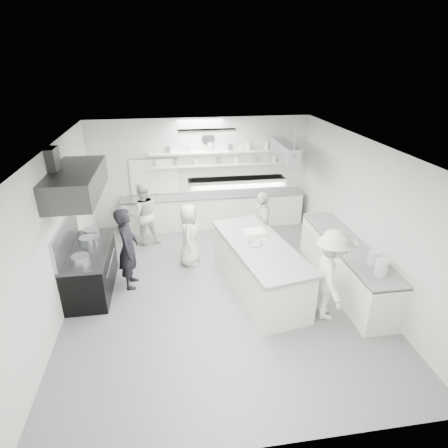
{
  "coord_description": "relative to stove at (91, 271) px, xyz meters",
  "views": [
    {
      "loc": [
        -0.88,
        -6.44,
        4.48
      ],
      "look_at": [
        0.19,
        0.6,
        1.22
      ],
      "focal_mm": 29.68,
      "sensor_mm": 36.0,
      "label": 1
    }
  ],
  "objects": [
    {
      "name": "floor",
      "position": [
        2.6,
        -0.4,
        -0.46
      ],
      "size": [
        6.0,
        7.0,
        0.02
      ],
      "primitive_type": "cube",
      "color": "gray",
      "rests_on": "ground"
    },
    {
      "name": "ceiling",
      "position": [
        2.6,
        -0.4,
        2.56
      ],
      "size": [
        6.0,
        7.0,
        0.02
      ],
      "primitive_type": "cube",
      "color": "silver",
      "rests_on": "wall_back"
    },
    {
      "name": "wall_back",
      "position": [
        2.6,
        3.1,
        1.05
      ],
      "size": [
        6.0,
        0.04,
        3.0
      ],
      "primitive_type": "cube",
      "color": "silver",
      "rests_on": "floor"
    },
    {
      "name": "wall_front",
      "position": [
        2.6,
        -3.9,
        1.05
      ],
      "size": [
        6.0,
        0.04,
        3.0
      ],
      "primitive_type": "cube",
      "color": "silver",
      "rests_on": "floor"
    },
    {
      "name": "wall_left",
      "position": [
        -0.4,
        -0.4,
        1.05
      ],
      "size": [
        0.04,
        7.0,
        3.0
      ],
      "primitive_type": "cube",
      "color": "silver",
      "rests_on": "floor"
    },
    {
      "name": "wall_right",
      "position": [
        5.6,
        -0.4,
        1.05
      ],
      "size": [
        0.04,
        7.0,
        3.0
      ],
      "primitive_type": "cube",
      "color": "silver",
      "rests_on": "floor"
    },
    {
      "name": "stove",
      "position": [
        0.0,
        0.0,
        0.0
      ],
      "size": [
        0.8,
        1.8,
        0.9
      ],
      "primitive_type": "cube",
      "color": "black",
      "rests_on": "floor"
    },
    {
      "name": "exhaust_hood",
      "position": [
        0.0,
        -0.0,
        1.9
      ],
      "size": [
        0.85,
        2.0,
        0.5
      ],
      "primitive_type": "cube",
      "color": "#373738",
      "rests_on": "wall_left"
    },
    {
      "name": "back_counter",
      "position": [
        2.9,
        2.8,
        0.01
      ],
      "size": [
        5.0,
        0.6,
        0.92
      ],
      "primitive_type": "cube",
      "color": "white",
      "rests_on": "floor"
    },
    {
      "name": "shelf_lower",
      "position": [
        3.3,
        2.97,
        1.3
      ],
      "size": [
        4.2,
        0.26,
        0.04
      ],
      "primitive_type": "cube",
      "color": "white",
      "rests_on": "wall_back"
    },
    {
      "name": "shelf_upper",
      "position": [
        3.3,
        2.97,
        1.65
      ],
      "size": [
        4.2,
        0.26,
        0.04
      ],
      "primitive_type": "cube",
      "color": "white",
      "rests_on": "wall_back"
    },
    {
      "name": "pass_through_window",
      "position": [
        1.3,
        3.08,
        1.0
      ],
      "size": [
        1.3,
        0.04,
        1.0
      ],
      "primitive_type": "cube",
      "color": "black",
      "rests_on": "wall_back"
    },
    {
      "name": "wall_clock",
      "position": [
        2.8,
        3.06,
        2.0
      ],
      "size": [
        0.32,
        0.05,
        0.32
      ],
      "primitive_type": "cylinder",
      "rotation": [
        1.57,
        0.0,
        0.0
      ],
      "color": "silver",
      "rests_on": "wall_back"
    },
    {
      "name": "right_counter",
      "position": [
        5.25,
        -0.6,
        0.02
      ],
      "size": [
        0.74,
        3.3,
        0.94
      ],
      "primitive_type": "cube",
      "color": "white",
      "rests_on": "floor"
    },
    {
      "name": "pot_rack",
      "position": [
        4.6,
        2.0,
        1.85
      ],
      "size": [
        0.3,
        1.6,
        0.4
      ],
      "primitive_type": "cube",
      "color": "#A1A5AB",
      "rests_on": "ceiling"
    },
    {
      "name": "light_fixture_front",
      "position": [
        2.6,
        -2.2,
        2.49
      ],
      "size": [
        1.3,
        0.25,
        0.1
      ],
      "primitive_type": "cube",
      "color": "white",
      "rests_on": "ceiling"
    },
    {
      "name": "light_fixture_rear",
      "position": [
        2.6,
        1.4,
        2.49
      ],
      "size": [
        1.3,
        0.25,
        0.1
      ],
      "primitive_type": "cube",
      "color": "white",
      "rests_on": "ceiling"
    },
    {
      "name": "prep_island",
      "position": [
        3.41,
        -0.52,
        0.05
      ],
      "size": [
        1.51,
        2.87,
        1.01
      ],
      "primitive_type": "cube",
      "rotation": [
        0.0,
        0.0,
        0.19
      ],
      "color": "white",
      "rests_on": "floor"
    },
    {
      "name": "stove_pot",
      "position": [
        0.0,
        0.17,
        0.57
      ],
      "size": [
        0.34,
        0.34,
        0.23
      ],
      "primitive_type": "cylinder",
      "color": "#A1A5AB",
      "rests_on": "stove"
    },
    {
      "name": "cook_stove",
      "position": [
        0.78,
        0.05,
        0.43
      ],
      "size": [
        0.45,
        0.66,
        1.76
      ],
      "primitive_type": "imported",
      "rotation": [
        0.0,
        0.0,
        1.52
      ],
      "color": "black",
      "rests_on": "floor"
    },
    {
      "name": "cook_back",
      "position": [
        1.0,
        1.99,
        0.37
      ],
      "size": [
        0.88,
        0.74,
        1.63
      ],
      "primitive_type": "imported",
      "rotation": [
        0.0,
        0.0,
        -2.98
      ],
      "color": "silver",
      "rests_on": "floor"
    },
    {
      "name": "cook_island_left",
      "position": [
        2.08,
        0.79,
        0.29
      ],
      "size": [
        0.61,
        0.8,
        1.47
      ],
      "primitive_type": "imported",
      "rotation": [
        0.0,
        0.0,
        1.35
      ],
      "color": "silver",
      "rests_on": "floor"
    },
    {
      "name": "cook_island_right",
      "position": [
        3.77,
        0.78,
        0.39
      ],
      "size": [
        0.46,
        1.01,
        1.69
      ],
      "primitive_type": "imported",
      "rotation": [
        0.0,
        0.0,
        -1.62
      ],
      "color": "silver",
      "rests_on": "floor"
    },
    {
      "name": "cook_right",
      "position": [
        4.47,
        -1.54,
        0.43
      ],
      "size": [
        0.84,
        1.23,
        1.75
      ],
      "primitive_type": "imported",
      "rotation": [
        0.0,
        0.0,
        1.39
      ],
      "color": "silver",
      "rests_on": "floor"
    },
    {
      "name": "bowl_island_a",
      "position": [
        3.31,
        -0.5,
        0.59
      ],
      "size": [
        0.31,
        0.31,
        0.07
      ],
      "primitive_type": "imported",
      "rotation": [
        0.0,
        0.0,
        -0.16
      ],
      "color": "#A1A5AB",
      "rests_on": "prep_island"
    },
    {
      "name": "bowl_island_b",
      "position": [
        3.3,
        -0.6,
        0.58
      ],
      "size": [
        0.23,
        0.23,
        0.06
      ],
      "primitive_type": "imported",
      "rotation": [
        0.0,
        0.0,
        0.34
      ],
      "color": "white",
      "rests_on": "prep_island"
    },
    {
      "name": "bowl_right",
      "position": [
        5.31,
        -0.65,
        0.52
      ],
      "size": [
        0.3,
        0.3,
        0.06
      ],
      "primitive_type": "imported",
      "rotation": [
        0.0,
        0.0,
        -0.3
      ],
      "color": "white",
      "rests_on": "right_counter"
    }
  ]
}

